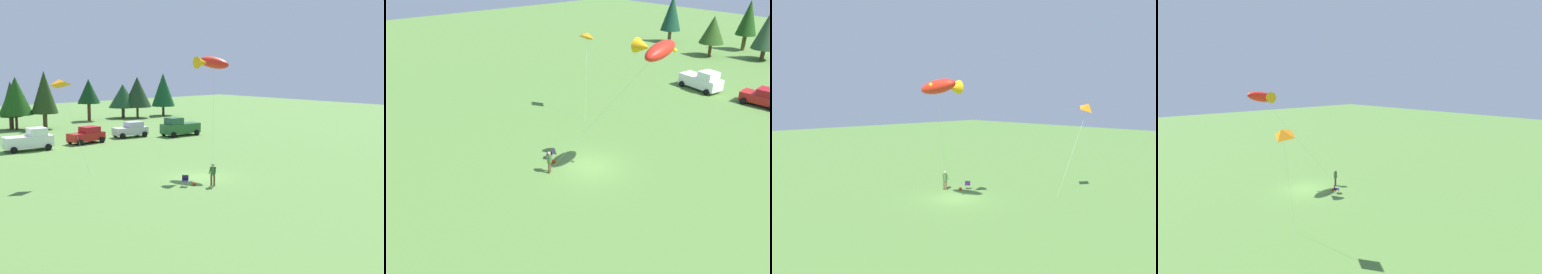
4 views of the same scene
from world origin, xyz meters
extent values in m
plane|color=#537D38|center=(0.00, 0.00, 0.00)|extent=(160.00, 160.00, 0.00)
cylinder|color=brown|center=(-1.29, -2.99, 0.42)|extent=(0.14, 0.14, 0.85)
cylinder|color=brown|center=(-1.41, -2.80, 0.42)|extent=(0.14, 0.14, 0.85)
cylinder|color=#375F2D|center=(-1.35, -2.89, 1.16)|extent=(0.47, 0.47, 0.62)
sphere|color=tan|center=(-1.35, -2.89, 1.62)|extent=(0.24, 0.24, 0.24)
cylinder|color=#375F2D|center=(-1.29, -3.09, 1.19)|extent=(0.15, 0.16, 0.56)
cylinder|color=#375F2D|center=(-1.51, -2.76, 1.19)|extent=(0.19, 0.22, 0.56)
cube|color=#281A48|center=(-3.02, -1.65, 0.42)|extent=(0.68, 0.68, 0.04)
cube|color=#281A48|center=(-2.87, -1.49, 0.62)|extent=(0.37, 0.37, 0.40)
cylinder|color=#A5A8AD|center=(-3.02, -1.95, 0.21)|extent=(0.03, 0.03, 0.42)
cylinder|color=#A5A8AD|center=(-3.32, -1.65, 0.21)|extent=(0.03, 0.03, 0.42)
cylinder|color=#A5A8AD|center=(-2.72, -1.65, 0.21)|extent=(0.03, 0.03, 0.42)
cylinder|color=#A5A8AD|center=(-3.02, -1.35, 0.21)|extent=(0.03, 0.03, 0.42)
cube|color=#B33412|center=(-2.29, -1.85, 0.11)|extent=(0.37, 0.39, 0.22)
cube|color=white|center=(-4.80, 21.69, 0.94)|extent=(5.19, 2.53, 1.20)
cube|color=white|center=(-3.80, 21.58, 1.94)|extent=(1.99, 2.02, 0.80)
cylinder|color=black|center=(-2.89, 22.58, 0.34)|extent=(0.70, 0.29, 0.68)
cylinder|color=black|center=(-3.12, 20.41, 0.34)|extent=(0.70, 0.29, 0.68)
cylinder|color=black|center=(-6.47, 22.97, 0.34)|extent=(0.70, 0.29, 0.68)
cylinder|color=black|center=(-6.70, 20.80, 0.34)|extent=(0.70, 0.29, 0.68)
cube|color=red|center=(2.37, 22.12, 0.79)|extent=(4.36, 2.21, 0.90)
cube|color=#AB151E|center=(2.87, 22.17, 1.56)|extent=(2.15, 1.85, 0.65)
cylinder|color=black|center=(0.76, 22.95, 0.34)|extent=(0.70, 0.29, 0.68)
cylinder|color=black|center=(0.96, 20.98, 0.34)|extent=(0.70, 0.29, 0.68)
cylinder|color=brown|center=(-22.73, 39.39, 1.05)|extent=(0.58, 0.58, 2.10)
cone|color=#133C29|center=(-22.73, 39.39, 5.01)|extent=(3.47, 3.47, 5.81)
cylinder|color=#523619|center=(-12.62, 36.15, 1.00)|extent=(0.49, 0.49, 2.01)
cone|color=#254716|center=(-12.62, 36.15, 4.03)|extent=(3.70, 3.70, 4.04)
cylinder|color=#4B401B|center=(-11.16, 43.64, 1.24)|extent=(0.63, 0.63, 2.49)
cone|color=#1A4413|center=(-11.16, 43.64, 5.19)|extent=(3.22, 3.22, 5.40)
cylinder|color=#4E3825|center=(-6.26, 40.14, 0.84)|extent=(0.61, 0.61, 1.68)
cone|color=#284729|center=(-6.26, 40.14, 4.42)|extent=(3.81, 3.81, 5.47)
ellipsoid|color=red|center=(3.63, 2.33, 9.16)|extent=(1.62, 3.38, 1.43)
cone|color=#F7A913|center=(2.22, 2.33, 9.16)|extent=(1.10, 1.03, 1.03)
sphere|color=yellow|center=(4.50, 2.64, 9.28)|extent=(0.25, 0.25, 0.25)
cylinder|color=silver|center=(1.08, -0.33, 4.58)|extent=(5.12, 5.34, 9.17)
cylinder|color=#4C3823|center=(-1.47, -2.99, 0.00)|extent=(0.04, 0.04, 0.01)
pyramid|color=orange|center=(-8.50, 7.15, 7.62)|extent=(1.51, 1.13, 0.85)
cylinder|color=silver|center=(-7.66, 6.23, 3.70)|extent=(1.67, 1.61, 7.40)
cylinder|color=#4C3823|center=(-6.83, 5.44, 0.00)|extent=(0.04, 0.04, 0.01)
camera|label=1|loc=(-28.28, -31.32, 9.18)|focal=50.00mm
camera|label=2|loc=(17.95, -16.59, 14.75)|focal=35.00mm
camera|label=3|loc=(20.23, 22.84, 8.37)|focal=35.00mm
camera|label=4|loc=(-24.19, 15.97, 10.69)|focal=28.00mm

